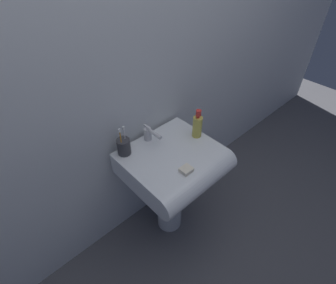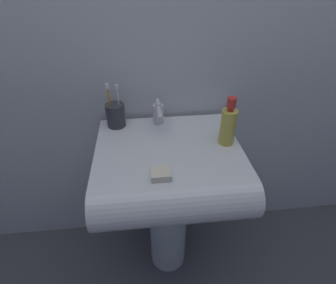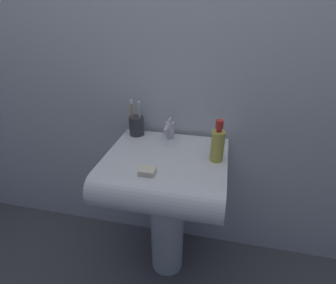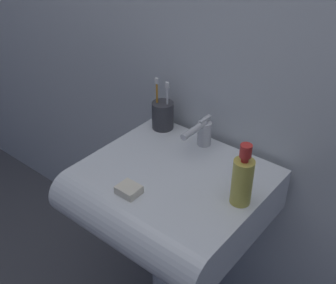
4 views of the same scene
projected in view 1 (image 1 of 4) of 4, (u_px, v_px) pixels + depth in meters
ground_plane at (169, 222)px, 2.00m from camera, size 6.00×6.00×0.00m
wall_back at (136, 60)px, 1.36m from camera, size 5.00×0.05×2.40m
sink_pedestal at (170, 198)px, 1.81m from camera, size 0.18×0.18×0.59m
sink_basin at (176, 165)px, 1.54m from camera, size 0.54×0.51×0.15m
faucet at (149, 134)px, 1.56m from camera, size 0.05×0.15×0.10m
toothbrush_cup at (124, 146)px, 1.48m from camera, size 0.08×0.08×0.19m
soap_bottle at (197, 126)px, 1.58m from camera, size 0.06×0.06×0.19m
bar_soap at (186, 170)px, 1.40m from camera, size 0.06×0.06×0.02m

